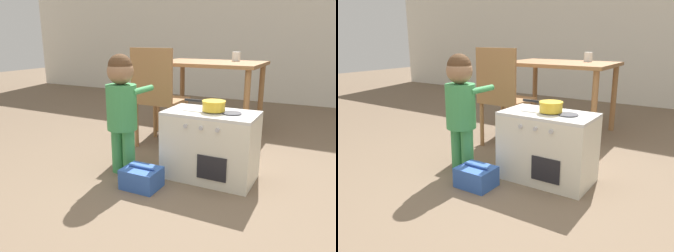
% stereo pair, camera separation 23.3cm
% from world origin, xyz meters
% --- Properties ---
extents(ground_plane, '(16.00, 16.00, 0.00)m').
position_xyz_m(ground_plane, '(0.00, 0.00, 0.00)').
color(ground_plane, brown).
extents(wall_back, '(10.00, 0.06, 2.60)m').
position_xyz_m(wall_back, '(0.00, 3.83, 1.30)').
color(wall_back, silver).
rests_on(wall_back, ground_plane).
extents(play_kitchen, '(0.63, 0.37, 0.49)m').
position_xyz_m(play_kitchen, '(-0.08, 0.73, 0.24)').
color(play_kitchen, silver).
rests_on(play_kitchen, ground_plane).
extents(toy_pot, '(0.29, 0.16, 0.07)m').
position_xyz_m(toy_pot, '(-0.07, 0.73, 0.53)').
color(toy_pot, yellow).
rests_on(toy_pot, play_kitchen).
extents(child_figure, '(0.24, 0.36, 0.87)m').
position_xyz_m(child_figure, '(-0.67, 0.52, 0.54)').
color(child_figure, '#3D9351').
rests_on(child_figure, ground_plane).
extents(toy_basket, '(0.24, 0.20, 0.15)m').
position_xyz_m(toy_basket, '(-0.42, 0.36, 0.07)').
color(toy_basket, '#335BB2').
rests_on(toy_basket, ground_plane).
extents(dining_table, '(1.07, 0.75, 0.73)m').
position_xyz_m(dining_table, '(-0.53, 1.94, 0.62)').
color(dining_table, olive).
rests_on(dining_table, ground_plane).
extents(dining_chair_near, '(0.40, 0.40, 0.89)m').
position_xyz_m(dining_chair_near, '(-0.74, 1.17, 0.47)').
color(dining_chair_near, olive).
rests_on(dining_chair_near, ground_plane).
extents(cup_on_table, '(0.08, 0.08, 0.10)m').
position_xyz_m(cup_on_table, '(-0.32, 2.14, 0.78)').
color(cup_on_table, white).
rests_on(cup_on_table, dining_table).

